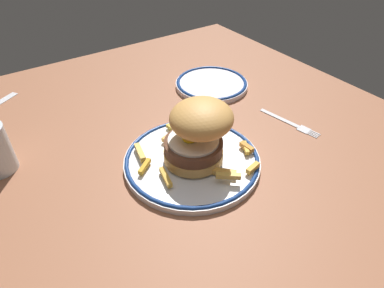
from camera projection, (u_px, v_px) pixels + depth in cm
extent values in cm
cube|color=#92593D|center=(210.00, 180.00, 61.73)|extent=(124.30, 99.30, 4.00)
cylinder|color=silver|center=(192.00, 161.00, 62.03)|extent=(25.10, 25.10, 1.20)
torus|color=navy|center=(192.00, 159.00, 61.65)|extent=(24.70, 24.70, 0.80)
cylinder|color=tan|center=(193.00, 154.00, 60.58)|extent=(10.74, 10.74, 1.80)
cylinder|color=brown|center=(193.00, 146.00, 59.37)|extent=(10.46, 10.46, 2.10)
cylinder|color=white|center=(193.00, 140.00, 58.56)|extent=(9.02, 9.02, 0.50)
ellipsoid|color=yellow|center=(190.00, 138.00, 57.92)|extent=(2.60, 2.60, 1.40)
ellipsoid|color=#D5994E|center=(200.00, 118.00, 56.16)|extent=(13.20, 13.40, 6.03)
cube|color=#EDAA4F|center=(169.00, 136.00, 65.60)|extent=(1.87, 3.59, 0.88)
cube|color=gold|center=(145.00, 166.00, 58.81)|extent=(2.85, 3.47, 0.77)
cube|color=#E2B551|center=(140.00, 152.00, 61.64)|extent=(4.78, 1.93, 1.00)
cube|color=gold|center=(253.00, 168.00, 58.40)|extent=(1.55, 3.12, 0.92)
cube|color=gold|center=(246.00, 148.00, 62.77)|extent=(3.33, 2.36, 0.76)
cube|color=gold|center=(166.00, 177.00, 56.59)|extent=(4.64, 1.78, 0.86)
cube|color=#E5B14C|center=(185.00, 122.00, 66.29)|extent=(1.28, 2.92, 0.87)
cube|color=gold|center=(248.00, 148.00, 62.69)|extent=(3.10, 1.18, 0.94)
cube|color=gold|center=(224.00, 172.00, 57.53)|extent=(3.79, 3.72, 0.96)
cube|color=gold|center=(227.00, 177.00, 55.47)|extent=(3.28, 3.78, 0.85)
cube|color=gold|center=(172.00, 128.00, 67.80)|extent=(3.10, 1.04, 0.72)
cube|color=gold|center=(196.00, 115.00, 68.47)|extent=(2.94, 3.80, 0.83)
cylinder|color=silver|center=(212.00, 85.00, 85.16)|extent=(18.21, 18.21, 1.20)
torus|color=navy|center=(212.00, 82.00, 84.79)|extent=(17.81, 17.81, 0.80)
cube|color=silver|center=(280.00, 118.00, 73.99)|extent=(10.01, 2.81, 0.36)
cube|color=silver|center=(304.00, 129.00, 70.66)|extent=(2.76, 2.60, 0.32)
cube|color=silver|center=(315.00, 132.00, 69.85)|extent=(2.41, 0.69, 0.28)
cube|color=silver|center=(314.00, 133.00, 69.57)|extent=(2.41, 0.69, 0.28)
cube|color=silver|center=(313.00, 134.00, 69.29)|extent=(2.41, 0.69, 0.28)
cube|color=silver|center=(312.00, 135.00, 69.02)|extent=(2.41, 0.69, 0.28)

